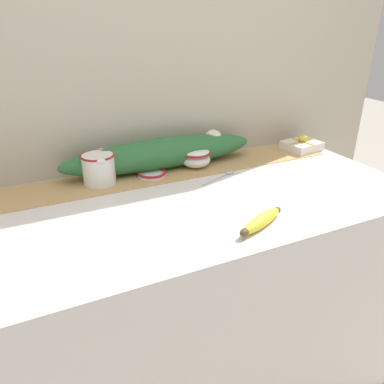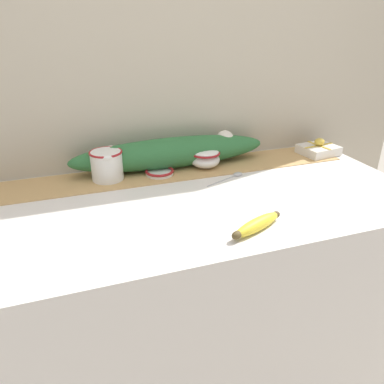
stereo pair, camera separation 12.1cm
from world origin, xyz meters
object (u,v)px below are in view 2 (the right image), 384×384
object	(u,v)px
small_dish	(160,172)
gift_box	(318,149)
banana	(257,225)
sugar_bowl	(205,157)
cream_pitcher	(107,164)
spoon	(236,175)

from	to	relation	value
small_dish	gift_box	size ratio (longest dim) A/B	0.64
small_dish	banana	world-z (taller)	banana
small_dish	banana	size ratio (longest dim) A/B	0.56
sugar_bowl	gift_box	bearing A→B (deg)	-1.62
gift_box	sugar_bowl	bearing A→B (deg)	178.38
cream_pitcher	sugar_bowl	size ratio (longest dim) A/B	1.17
small_dish	spoon	xyz separation A→B (m)	(0.28, -0.11, -0.01)
banana	spoon	xyz separation A→B (m)	(0.12, 0.40, -0.01)
banana	spoon	bearing A→B (deg)	73.29
cream_pitcher	gift_box	distance (m)	0.94
cream_pitcher	sugar_bowl	xyz separation A→B (m)	(0.39, -0.00, -0.02)
small_dish	banana	bearing A→B (deg)	-72.28
spoon	gift_box	xyz separation A→B (m)	(0.46, 0.11, 0.02)
spoon	gift_box	distance (m)	0.47
sugar_bowl	small_dish	size ratio (longest dim) A/B	1.09
sugar_bowl	spoon	size ratio (longest dim) A/B	0.69
cream_pitcher	small_dish	xyz separation A→B (m)	(0.20, -0.02, -0.05)
banana	spoon	world-z (taller)	banana
small_dish	spoon	distance (m)	0.30
sugar_bowl	gift_box	world-z (taller)	sugar_bowl
sugar_bowl	spoon	bearing A→B (deg)	-57.04
sugar_bowl	banana	xyz separation A→B (m)	(-0.04, -0.52, -0.02)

